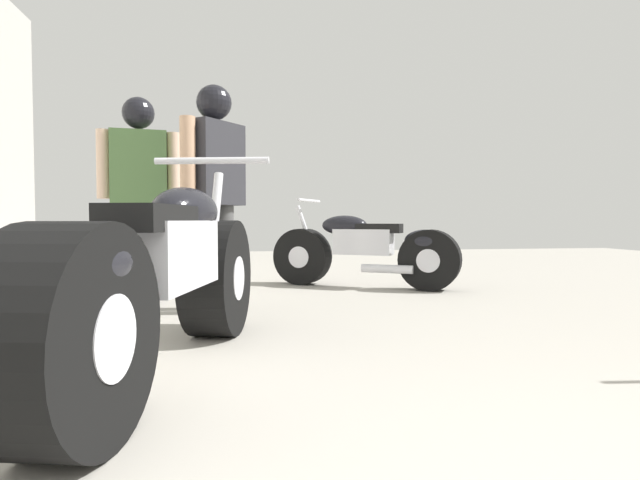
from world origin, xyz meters
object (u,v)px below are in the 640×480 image
at_px(motorcycle_black_naked, 367,251).
at_px(mechanic_in_blue, 139,179).
at_px(mechanic_with_helmet, 215,176).
at_px(motorcycle_maroon_cruiser, 165,280).

bearing_deg(motorcycle_black_naked, mechanic_in_blue, -166.32).
bearing_deg(mechanic_with_helmet, motorcycle_black_naked, 37.70).
xyz_separation_m(motorcycle_black_naked, mechanic_with_helmet, (-1.49, -1.15, 0.65)).
xyz_separation_m(motorcycle_maroon_cruiser, motorcycle_black_naked, (1.64, 2.81, -0.06)).
distance_m(motorcycle_maroon_cruiser, motorcycle_black_naked, 3.26).
xyz_separation_m(motorcycle_black_naked, mechanic_in_blue, (-2.15, -0.52, 0.67)).
xyz_separation_m(mechanic_in_blue, mechanic_with_helmet, (0.66, -0.63, -0.02)).
distance_m(motorcycle_black_naked, mechanic_with_helmet, 1.99).
height_order(motorcycle_black_naked, mechanic_in_blue, mechanic_in_blue).
relative_size(motorcycle_maroon_cruiser, mechanic_in_blue, 1.30).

